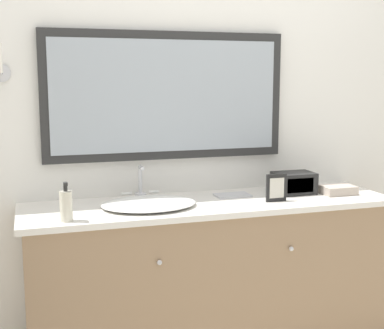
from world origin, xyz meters
TOP-DOWN VIEW (x-y plane):
  - wall_back at (-0.01, 0.59)m, footprint 8.00×0.18m
  - vanity_counter at (0.00, 0.29)m, footprint 1.95×0.54m
  - sink_basin at (-0.34, 0.27)m, footprint 0.48×0.42m
  - soap_bottle at (-0.75, 0.11)m, footprint 0.06×0.06m
  - appliance_box at (0.51, 0.34)m, footprint 0.22×0.16m
  - picture_frame at (0.33, 0.18)m, footprint 0.11×0.01m
  - hand_towel_near_sink at (0.74, 0.24)m, footprint 0.18×0.12m
  - metal_tray at (0.16, 0.37)m, footprint 0.19×0.12m

SIDE VIEW (x-z plane):
  - vanity_counter at x=0.00m, z-range 0.00..0.85m
  - metal_tray at x=0.16m, z-range 0.85..0.86m
  - sink_basin at x=-0.34m, z-range 0.78..0.96m
  - hand_towel_near_sink at x=0.74m, z-range 0.85..0.90m
  - appliance_box at x=0.51m, z-range 0.85..0.97m
  - soap_bottle at x=-0.75m, z-range 0.83..1.01m
  - picture_frame at x=0.33m, z-range 0.85..1.00m
  - wall_back at x=-0.01m, z-range 0.00..2.55m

